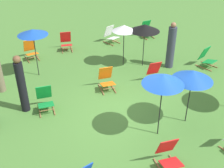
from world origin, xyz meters
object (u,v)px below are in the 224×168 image
at_px(deckchair_3, 156,74).
at_px(umbrella_0, 33,32).
at_px(deckchair_9, 169,156).
at_px(deckchair_6, 107,79).
at_px(deckchair_8, 45,99).
at_px(deckchair_12, 147,30).
at_px(umbrella_3, 163,79).
at_px(deckchair_2, 111,35).
at_px(umbrella_2, 124,28).
at_px(deckchair_4, 207,58).
at_px(umbrella_1, 193,75).
at_px(deckchair_0, 31,50).
at_px(person_2, 22,85).
at_px(umbrella_4, 145,28).
at_px(person_0, 171,47).
at_px(deckchair_13, 66,42).

height_order(deckchair_3, umbrella_0, umbrella_0).
bearing_deg(deckchair_9, deckchair_6, 96.11).
bearing_deg(deckchair_6, deckchair_8, -163.35).
height_order(deckchair_12, umbrella_0, umbrella_0).
relative_size(deckchair_12, umbrella_3, 0.43).
height_order(deckchair_9, umbrella_0, umbrella_0).
xyz_separation_m(deckchair_2, umbrella_3, (-1.60, -6.66, 1.43)).
xyz_separation_m(deckchair_6, umbrella_2, (1.38, 1.40, 1.23)).
height_order(deckchair_3, deckchair_4, same).
bearing_deg(deckchair_8, umbrella_3, -37.27).
height_order(umbrella_1, umbrella_3, umbrella_3).
bearing_deg(deckchair_4, deckchair_3, 168.74).
bearing_deg(deckchair_2, deckchair_0, 164.54).
relative_size(umbrella_0, umbrella_3, 0.96).
bearing_deg(umbrella_1, deckchair_2, 85.43).
xyz_separation_m(deckchair_12, umbrella_1, (-2.49, -6.45, 1.22)).
bearing_deg(deckchair_0, deckchair_3, -51.91).
bearing_deg(person_2, deckchair_6, 162.57).
height_order(deckchair_8, umbrella_1, umbrella_1).
bearing_deg(deckchair_3, person_2, -178.79).
relative_size(deckchair_4, deckchair_8, 1.04).
bearing_deg(deckchair_4, umbrella_4, 135.53).
relative_size(deckchair_2, umbrella_1, 0.50).
distance_m(umbrella_1, person_0, 3.65).
bearing_deg(deckchair_4, umbrella_0, 143.94).
bearing_deg(umbrella_0, deckchair_2, 24.34).
height_order(umbrella_0, umbrella_1, umbrella_0).
relative_size(person_0, person_2, 0.99).
height_order(deckchair_12, umbrella_2, umbrella_2).
distance_m(deckchair_0, deckchair_2, 3.87).
xyz_separation_m(deckchair_4, person_2, (-7.29, 0.05, 0.57)).
bearing_deg(deckchair_12, deckchair_3, -118.52).
relative_size(deckchair_2, deckchair_12, 1.04).
xyz_separation_m(deckchair_0, deckchair_4, (6.35, -3.79, 0.00)).
relative_size(deckchair_13, umbrella_1, 0.48).
distance_m(deckchair_4, deckchair_8, 6.69).
height_order(deckchair_13, umbrella_3, umbrella_3).
height_order(deckchair_8, deckchair_13, same).
bearing_deg(umbrella_0, deckchair_13, 47.83).
distance_m(deckchair_6, person_2, 2.94).
xyz_separation_m(deckchair_2, deckchair_8, (-4.21, -4.13, 0.00)).
relative_size(deckchair_12, person_2, 0.43).
bearing_deg(deckchair_6, deckchair_9, -83.72).
bearing_deg(deckchair_13, deckchair_0, -158.84).
distance_m(deckchair_6, umbrella_2, 2.32).
relative_size(umbrella_2, umbrella_4, 0.98).
bearing_deg(deckchair_6, deckchair_0, 126.39).
bearing_deg(deckchair_2, umbrella_0, -173.34).
relative_size(deckchair_3, umbrella_1, 0.48).
bearing_deg(deckchair_12, person_0, -106.51).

